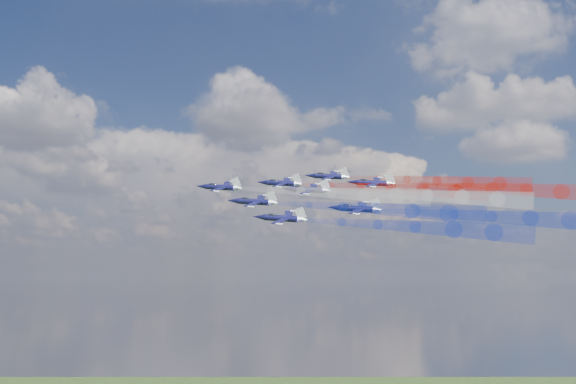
# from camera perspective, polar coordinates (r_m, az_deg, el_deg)

# --- Properties ---
(jet_lead) EXTENTS (15.02, 13.07, 8.31)m
(jet_lead) POSITION_cam_1_polar(r_m,az_deg,el_deg) (179.40, -5.63, 0.40)
(jet_lead) COLOR black
(trail_lead) EXTENTS (48.24, 12.93, 9.89)m
(trail_lead) POSITION_cam_1_polar(r_m,az_deg,el_deg) (169.57, 3.65, -0.07)
(trail_lead) COLOR white
(jet_inner_left) EXTENTS (15.02, 13.07, 8.31)m
(jet_inner_left) POSITION_cam_1_polar(r_m,az_deg,el_deg) (165.58, -2.81, -0.82)
(jet_inner_left) COLOR black
(trail_inner_left) EXTENTS (48.24, 12.93, 9.89)m
(trail_inner_left) POSITION_cam_1_polar(r_m,az_deg,el_deg) (157.42, 7.40, -1.40)
(trail_inner_left) COLOR #1731C6
(jet_inner_right) EXTENTS (15.02, 13.07, 8.31)m
(jet_inner_right) POSITION_cam_1_polar(r_m,az_deg,el_deg) (185.40, -0.58, 0.74)
(jet_inner_right) COLOR black
(trail_inner_right) EXTENTS (48.24, 12.93, 9.89)m
(trail_inner_right) POSITION_cam_1_polar(r_m,az_deg,el_deg) (178.06, 8.57, 0.30)
(trail_inner_right) COLOR red
(jet_outer_left) EXTENTS (15.02, 13.07, 8.31)m
(jet_outer_left) POSITION_cam_1_polar(r_m,az_deg,el_deg) (154.82, -0.52, -2.20)
(jet_outer_left) COLOR black
(trail_outer_left) EXTENTS (48.24, 12.93, 9.89)m
(trail_outer_left) POSITION_cam_1_polar(r_m,az_deg,el_deg) (148.07, 10.53, -2.87)
(trail_outer_left) COLOR #1731C6
(jet_center_third) EXTENTS (15.02, 13.07, 8.31)m
(jet_center_third) POSITION_cam_1_polar(r_m,az_deg,el_deg) (173.87, 1.69, 0.18)
(jet_center_third) COLOR black
(trail_center_third) EXTENTS (48.24, 12.93, 9.89)m
(trail_center_third) POSITION_cam_1_polar(r_m,az_deg,el_deg) (167.88, 11.52, -0.31)
(trail_center_third) COLOR white
(jet_outer_right) EXTENTS (15.02, 13.07, 8.31)m
(jet_outer_right) POSITION_cam_1_polar(r_m,az_deg,el_deg) (192.72, 3.41, 1.31)
(jet_outer_right) COLOR black
(trail_outer_right) EXTENTS (48.24, 12.93, 9.89)m
(trail_outer_right) POSITION_cam_1_polar(r_m,az_deg,el_deg) (187.34, 12.29, 0.90)
(trail_outer_right) COLOR red
(jet_rear_left) EXTENTS (15.02, 13.07, 8.31)m
(jet_rear_left) POSITION_cam_1_polar(r_m,az_deg,el_deg) (159.25, 5.74, -1.40)
(jet_rear_left) COLOR black
(trail_rear_left) EXTENTS (48.24, 12.93, 9.89)m
(trail_rear_left) POSITION_cam_1_polar(r_m,az_deg,el_deg) (155.65, 16.56, -1.96)
(trail_rear_left) COLOR #1731C6
(jet_rear_right) EXTENTS (15.02, 13.07, 8.31)m
(jet_rear_right) POSITION_cam_1_polar(r_m,az_deg,el_deg) (180.35, 7.05, 0.75)
(jet_rear_right) COLOR black
(trail_rear_right) EXTENTS (48.24, 12.93, 9.89)m
(trail_rear_right) POSITION_cam_1_polar(r_m,az_deg,el_deg) (177.04, 16.59, 0.29)
(trail_rear_right) COLOR red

